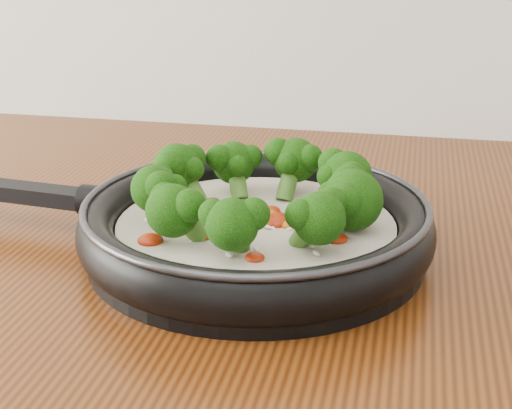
# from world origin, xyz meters

# --- Properties ---
(skillet) EXTENTS (0.52, 0.35, 0.09)m
(skillet) POSITION_xyz_m (0.05, 1.04, 0.93)
(skillet) COLOR black
(skillet) RESTS_ON counter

